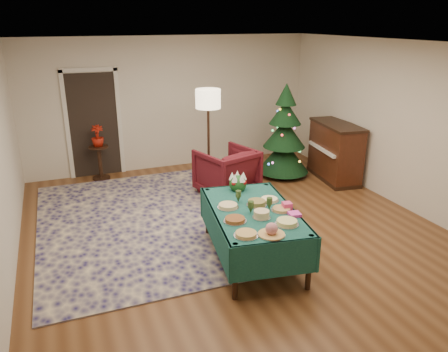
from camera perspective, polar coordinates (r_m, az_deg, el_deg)
name	(u,v)px	position (r m, az deg, el deg)	size (l,w,h in m)	color
room_shell	(239,147)	(6.00, 1.99, 3.85)	(7.00, 7.00, 7.00)	#593319
doorway	(94,122)	(9.00, -16.67, 6.78)	(1.08, 0.04, 2.16)	black
rug	(146,221)	(7.00, -10.17, -5.80)	(3.20, 4.20, 0.02)	#181349
buffet_table	(253,220)	(5.66, 3.80, -5.70)	(1.33, 1.96, 0.71)	black
platter_0	(246,234)	(4.94, 2.90, -7.61)	(0.28, 0.28, 0.04)	silver
platter_1	(272,230)	(4.96, 6.23, -7.09)	(0.31, 0.31, 0.15)	silver
platter_2	(287,222)	(5.24, 8.21, -6.03)	(0.29, 0.29, 0.06)	silver
platter_3	(235,220)	(5.27, 1.44, -5.74)	(0.28, 0.28, 0.05)	silver
platter_4	(261,214)	(5.37, 4.92, -5.02)	(0.22, 0.22, 0.10)	silver
platter_5	(281,209)	(5.60, 7.50, -4.34)	(0.26, 0.26, 0.04)	silver
platter_6	(228,206)	(5.64, 0.53, -3.94)	(0.28, 0.28, 0.05)	silver
platter_7	(257,203)	(5.72, 4.29, -3.55)	(0.27, 0.27, 0.07)	silver
platter_8	(269,200)	(5.88, 5.94, -3.08)	(0.26, 0.26, 0.04)	silver
goblet_0	(238,196)	(5.78, 1.89, -2.64)	(0.08, 0.08, 0.16)	#2D471E
goblet_1	(269,203)	(5.58, 5.95, -3.59)	(0.08, 0.08, 0.16)	#2D471E
goblet_2	(251,207)	(5.46, 3.52, -4.07)	(0.08, 0.08, 0.16)	#2D471E
napkin_stack	(294,214)	(5.49, 9.19, -4.94)	(0.14, 0.14, 0.04)	#F544BC
gift_box	(287,206)	(5.64, 8.23, -3.89)	(0.11, 0.11, 0.09)	#D83C6F
centerpiece	(238,182)	(6.18, 1.82, -0.77)	(0.25, 0.26, 0.29)	#1E4C1E
armchair	(227,170)	(7.79, 0.36, 0.85)	(0.91, 0.85, 0.93)	#511119
floor_lamp	(208,105)	(7.82, -2.09, 9.25)	(0.45, 0.45, 1.85)	#A57F3F
side_table	(100,163)	(8.93, -15.88, 1.63)	(0.38, 0.38, 0.67)	black
potted_plant	(98,140)	(8.80, -16.16, 4.48)	(0.23, 0.41, 0.23)	#A0190B
christmas_tree	(284,135)	(8.74, 7.89, 5.29)	(1.18, 1.18, 1.86)	black
piano	(335,152)	(8.80, 14.30, 3.03)	(0.77, 1.36, 1.12)	black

